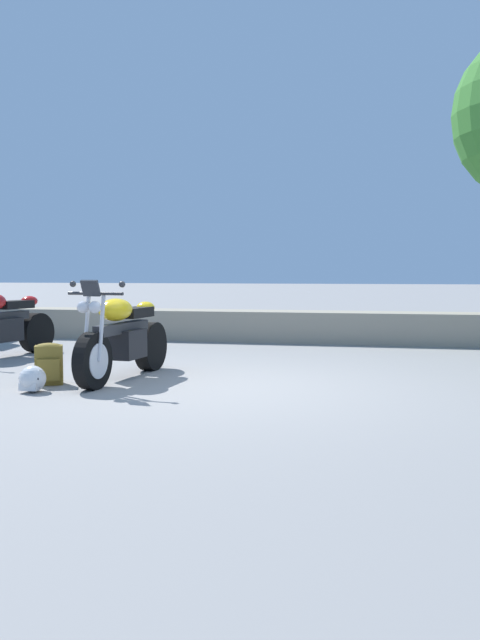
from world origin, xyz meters
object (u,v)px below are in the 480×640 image
object	(u,v)px
motorcycle_yellow_centre	(123,338)
rider_backpack	(49,363)
rider_helmet	(32,379)
motorcycle_red_near_left	(0,325)

from	to	relation	value
motorcycle_yellow_centre	rider_backpack	distance (m)	0.88
rider_backpack	rider_helmet	distance (m)	0.47
motorcycle_red_near_left	rider_backpack	distance (m)	2.65
motorcycle_red_near_left	motorcycle_yellow_centre	world-z (taller)	same
motorcycle_yellow_centre	rider_backpack	size ratio (longest dim) A/B	4.39
motorcycle_yellow_centre	rider_backpack	xyz separation A→B (m)	(-0.68, -0.51, -0.24)
motorcycle_yellow_centre	rider_backpack	bearing A→B (deg)	-143.01
motorcycle_yellow_centre	rider_backpack	world-z (taller)	motorcycle_yellow_centre
motorcycle_red_near_left	rider_backpack	xyz separation A→B (m)	(1.79, -1.94, -0.24)
motorcycle_red_near_left	rider_backpack	world-z (taller)	motorcycle_red_near_left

